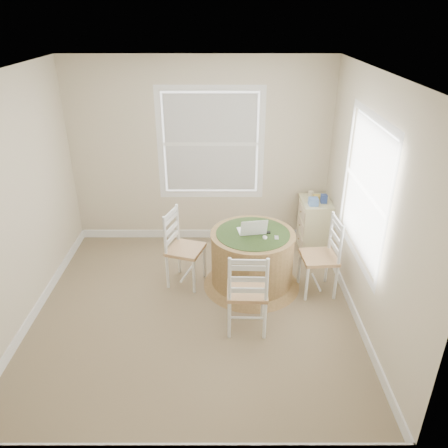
{
  "coord_description": "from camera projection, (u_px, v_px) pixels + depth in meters",
  "views": [
    {
      "loc": [
        0.33,
        -4.03,
        3.12
      ],
      "look_at": [
        0.33,
        0.45,
        0.89
      ],
      "focal_mm": 35.0,
      "sensor_mm": 36.0,
      "label": 1
    }
  ],
  "objects": [
    {
      "name": "phone",
      "position": [
        277.0,
        238.0,
        5.05
      ],
      "size": [
        0.05,
        0.09,
        0.02
      ],
      "primitive_type": "cube",
      "rotation": [
        0.0,
        0.0,
        -0.06
      ],
      "color": "#B7BABF",
      "rests_on": "round_table"
    },
    {
      "name": "cup_cream",
      "position": [
        311.0,
        194.0,
        6.08
      ],
      "size": [
        0.07,
        0.07,
        0.09
      ],
      "primitive_type": "cylinder",
      "color": "beige",
      "rests_on": "corner_chest"
    },
    {
      "name": "chair_left",
      "position": [
        185.0,
        249.0,
        5.32
      ],
      "size": [
        0.51,
        0.52,
        0.95
      ],
      "primitive_type": null,
      "rotation": [
        0.0,
        0.0,
        1.26
      ],
      "color": "white",
      "rests_on": "ground"
    },
    {
      "name": "box_yellow",
      "position": [
        319.0,
        197.0,
        6.01
      ],
      "size": [
        0.15,
        0.1,
        0.06
      ],
      "primitive_type": "cube",
      "rotation": [
        0.0,
        0.0,
        0.02
      ],
      "color": "#DDBC4E",
      "rests_on": "corner_chest"
    },
    {
      "name": "round_table",
      "position": [
        252.0,
        257.0,
        5.3
      ],
      "size": [
        1.19,
        1.19,
        0.73
      ],
      "rotation": [
        0.0,
        0.0,
        -0.06
      ],
      "color": "#9E7747",
      "rests_on": "ground"
    },
    {
      "name": "box_blue",
      "position": [
        324.0,
        199.0,
        5.9
      ],
      "size": [
        0.08,
        0.08,
        0.12
      ],
      "primitive_type": "cube",
      "rotation": [
        0.0,
        0.0,
        0.02
      ],
      "color": "#2D4388",
      "rests_on": "corner_chest"
    },
    {
      "name": "laptop",
      "position": [
        252.0,
        230.0,
        5.16
      ],
      "size": [
        0.36,
        0.32,
        0.22
      ],
      "rotation": [
        0.0,
        0.0,
        3.31
      ],
      "color": "white",
      "rests_on": "round_table"
    },
    {
      "name": "keys",
      "position": [
        268.0,
        233.0,
        5.16
      ],
      "size": [
        0.06,
        0.05,
        0.02
      ],
      "primitive_type": "cube",
      "rotation": [
        0.0,
        0.0,
        -0.06
      ],
      "color": "black",
      "rests_on": "round_table"
    },
    {
      "name": "room",
      "position": [
        208.0,
        201.0,
        4.56
      ],
      "size": [
        3.64,
        3.64,
        2.64
      ],
      "color": "#856E54",
      "rests_on": "ground"
    },
    {
      "name": "tissue_box",
      "position": [
        314.0,
        201.0,
        5.84
      ],
      "size": [
        0.12,
        0.12,
        0.1
      ],
      "primitive_type": "cube",
      "rotation": [
        0.0,
        0.0,
        0.02
      ],
      "color": "#608EDD",
      "rests_on": "corner_chest"
    },
    {
      "name": "chair_right",
      "position": [
        319.0,
        257.0,
        5.15
      ],
      "size": [
        0.43,
        0.45,
        0.95
      ],
      "primitive_type": null,
      "rotation": [
        0.0,
        0.0,
        -1.49
      ],
      "color": "white",
      "rests_on": "ground"
    },
    {
      "name": "mouse",
      "position": [
        265.0,
        237.0,
        5.05
      ],
      "size": [
        0.06,
        0.09,
        0.03
      ],
      "primitive_type": "ellipsoid",
      "rotation": [
        0.0,
        0.0,
        -0.06
      ],
      "color": "white",
      "rests_on": "round_table"
    },
    {
      "name": "corner_chest",
      "position": [
        314.0,
        224.0,
        6.16
      ],
      "size": [
        0.42,
        0.56,
        0.74
      ],
      "rotation": [
        0.0,
        0.0,
        0.02
      ],
      "color": "beige",
      "rests_on": "ground"
    },
    {
      "name": "chair_near",
      "position": [
        247.0,
        291.0,
        4.54
      ],
      "size": [
        0.43,
        0.41,
        0.95
      ],
      "primitive_type": null,
      "rotation": [
        0.0,
        0.0,
        3.12
      ],
      "color": "white",
      "rests_on": "ground"
    }
  ]
}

